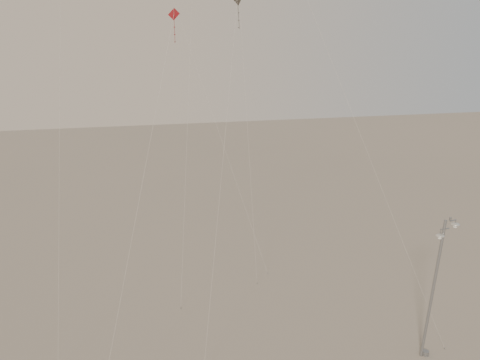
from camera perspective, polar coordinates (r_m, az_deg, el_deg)
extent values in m
cylinder|color=gray|center=(37.80, 19.17, -17.03)|extent=(0.44, 0.44, 0.30)
cylinder|color=gray|center=(35.56, 19.88, -11.02)|extent=(0.78, 0.18, 9.23)
cylinder|color=gray|center=(34.02, 21.53, -3.88)|extent=(0.14, 0.14, 0.18)
cylinder|color=gray|center=(34.25, 21.77, -4.03)|extent=(0.50, 0.21, 0.07)
cylinder|color=gray|center=(34.49, 22.01, -4.18)|extent=(0.06, 0.06, 0.30)
ellipsoid|color=beige|center=(34.54, 21.98, -4.42)|extent=(0.52, 0.52, 0.18)
cylinder|color=gray|center=(34.04, 21.02, -4.89)|extent=(0.60, 0.13, 0.07)
cylinder|color=gray|center=(33.94, 20.59, -5.27)|extent=(0.06, 0.06, 0.40)
ellipsoid|color=beige|center=(34.01, 20.55, -5.59)|extent=(0.52, 0.52, 0.18)
cylinder|color=beige|center=(33.38, -18.69, 6.95)|extent=(2.50, 6.01, 30.71)
cube|color=#34302B|center=(35.08, -0.27, 18.69)|extent=(0.36, 0.71, 0.72)
cylinder|color=#34302B|center=(35.20, -0.15, 16.97)|extent=(0.16, 0.19, 1.44)
cylinder|color=beige|center=(32.62, -2.08, -0.53)|extent=(3.69, 7.42, 21.70)
cylinder|color=beige|center=(41.30, 0.19, 15.16)|extent=(1.48, 5.22, 38.66)
cylinder|color=gray|center=(44.08, 1.83, -10.96)|extent=(0.06, 0.06, 0.10)
cube|color=maroon|center=(31.86, -7.07, 17.15)|extent=(0.65, 0.36, 0.68)
cylinder|color=maroon|center=(32.02, -6.99, 15.44)|extent=(0.05, 0.21, 1.29)
cylinder|color=beige|center=(29.26, -11.04, -3.87)|extent=(5.63, 8.71, 20.82)
cylinder|color=beige|center=(35.83, 13.69, 2.24)|extent=(8.03, 9.15, 23.67)
cylinder|color=gray|center=(38.84, 20.98, -16.42)|extent=(0.06, 0.06, 0.10)
cylinder|color=beige|center=(44.17, -3.32, 8.12)|extent=(8.35, 7.68, 27.72)
cylinder|color=gray|center=(45.70, 2.98, -9.89)|extent=(0.06, 0.06, 0.10)
cylinder|color=beige|center=(40.10, -5.62, 5.97)|extent=(2.70, 7.92, 26.08)
cylinder|color=gray|center=(40.92, -6.35, -13.44)|extent=(0.06, 0.06, 0.10)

